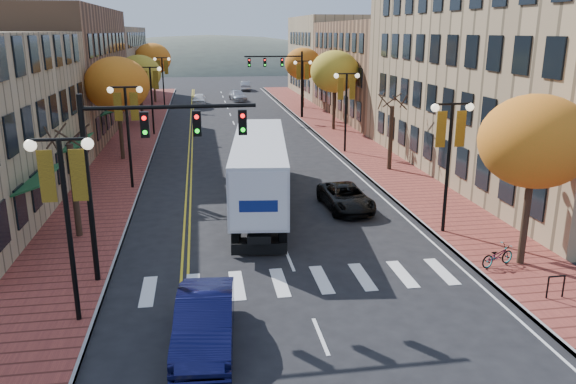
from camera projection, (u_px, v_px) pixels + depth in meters
name	position (u px, v px, depth m)	size (l,w,h in m)	color
ground	(308.00, 306.00, 19.18)	(200.00, 200.00, 0.00)	black
sidewalk_left	(135.00, 138.00, 48.65)	(4.00, 85.00, 0.15)	brown
sidewalk_right	(337.00, 133.00, 51.35)	(4.00, 85.00, 0.15)	brown
building_left_mid	(41.00, 73.00, 49.27)	(12.00, 24.00, 11.00)	brown
building_left_far	(92.00, 65.00, 73.21)	(12.00, 26.00, 9.50)	#9E8966
building_right_near	(551.00, 57.00, 35.06)	(15.00, 28.00, 15.00)	#997F5B
building_right_mid	(403.00, 70.00, 60.43)	(15.00, 24.00, 10.00)	brown
building_right_far	(350.00, 56.00, 81.17)	(15.00, 20.00, 11.00)	#9E8966
tree_left_a	(75.00, 191.00, 24.80)	(0.28, 0.28, 4.20)	#382619
tree_left_b	(117.00, 84.00, 39.10)	(4.48, 4.48, 7.21)	#382619
tree_left_c	(139.00, 74.00, 54.39)	(4.16, 4.16, 6.69)	#382619
tree_left_d	(153.00, 59.00, 71.32)	(4.61, 4.61, 7.42)	#382619
tree_right_a	(535.00, 142.00, 21.02)	(4.16, 4.16, 6.69)	#382619
tree_right_b	(391.00, 138.00, 36.99)	(0.28, 0.28, 4.20)	#382619
tree_right_c	(335.00, 72.00, 51.29)	(4.48, 4.48, 7.21)	#382619
tree_right_d	(303.00, 64.00, 66.51)	(4.35, 4.35, 7.00)	#382619
lamp_left_a	(65.00, 195.00, 16.86)	(1.96, 0.36, 6.05)	black
lamp_left_b	(127.00, 117.00, 32.05)	(1.96, 0.36, 6.05)	black
lamp_left_c	(151.00, 87.00, 49.13)	(1.96, 0.36, 6.05)	black
lamp_left_d	(163.00, 73.00, 66.22)	(1.96, 0.36, 6.05)	black
lamp_right_a	(450.00, 143.00, 24.80)	(1.96, 0.36, 6.05)	black
lamp_right_b	(346.00, 97.00, 41.89)	(1.96, 0.36, 6.05)	black
lamp_right_c	(303.00, 78.00, 58.97)	(1.96, 0.36, 6.05)	black
traffic_mast_near	(142.00, 152.00, 19.84)	(6.10, 0.35, 7.00)	black
traffic_mast_far	(284.00, 72.00, 58.49)	(6.10, 0.34, 7.00)	black
semi_truck	(260.00, 164.00, 29.68)	(4.23, 15.69, 3.88)	black
navy_sedan	(205.00, 321.00, 16.61)	(1.66, 4.77, 1.57)	#0E0F38
black_suv	(346.00, 197.00, 29.44)	(2.16, 4.68, 1.30)	black
car_far_white	(199.00, 99.00, 71.08)	(1.66, 4.12, 1.40)	white
car_far_silver	(238.00, 96.00, 75.09)	(1.88, 4.61, 1.34)	#9F9FA6
car_far_oncoming	(246.00, 86.00, 87.98)	(1.53, 4.38, 1.44)	#ABACB3
bicycle	(498.00, 256.00, 21.99)	(0.56, 1.61, 0.84)	gray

